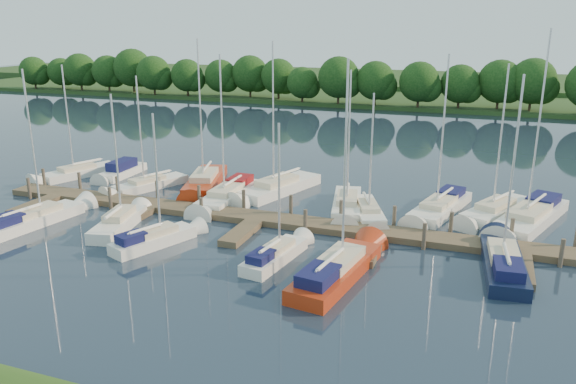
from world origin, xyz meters
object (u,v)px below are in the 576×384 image
(dock, at_px, (256,221))
(sailboat_n_0, at_px, (77,174))
(sailboat_s_2, at_px, (156,240))
(motorboat, at_px, (121,172))
(sailboat_n_5, at_px, (276,190))

(dock, height_order, sailboat_n_0, sailboat_n_0)
(dock, distance_m, sailboat_s_2, 6.73)
(sailboat_n_0, distance_m, motorboat, 3.74)
(sailboat_n_0, xyz_separation_m, sailboat_s_2, (14.87, -11.00, 0.06))
(dock, bearing_deg, sailboat_s_2, -127.65)
(dock, relative_size, sailboat_s_2, 4.92)
(motorboat, xyz_separation_m, sailboat_s_2, (11.43, -12.46, -0.02))
(dock, distance_m, sailboat_n_0, 19.81)
(sailboat_n_0, height_order, sailboat_s_2, sailboat_n_0)
(motorboat, relative_size, sailboat_n_5, 0.50)
(motorboat, bearing_deg, sailboat_n_5, 177.59)
(sailboat_n_5, bearing_deg, dock, 118.24)
(sailboat_n_5, relative_size, sailboat_s_2, 1.46)
(motorboat, height_order, sailboat_s_2, sailboat_s_2)
(dock, height_order, sailboat_s_2, sailboat_s_2)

